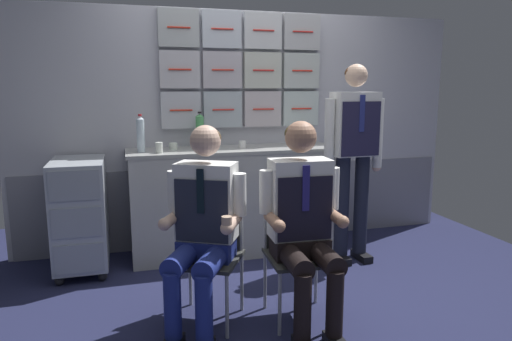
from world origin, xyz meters
name	(u,v)px	position (x,y,z in m)	size (l,w,h in m)	color
ground	(295,302)	(0.00, 0.00, -0.02)	(4.80, 4.80, 0.04)	#202344
galley_bulkhead	(244,127)	(0.00, 1.37, 1.10)	(4.20, 0.14, 2.15)	#B7B8C3
galley_counter	(235,200)	(-0.17, 1.09, 0.47)	(1.85, 0.53, 0.94)	#ACADAA
service_trolley	(80,212)	(-1.46, 0.99, 0.49)	(0.40, 0.65, 0.91)	black
folding_chair_left	(211,241)	(-0.59, -0.03, 0.50)	(0.54, 0.54, 0.82)	#A8AAAF
crew_member_left	(203,220)	(-0.67, -0.17, 0.68)	(0.59, 0.69, 1.25)	black
folding_chair_right	(295,239)	(-0.06, -0.15, 0.50)	(0.42, 0.42, 0.82)	#A8AAAF
crew_member_right	(304,216)	(-0.07, -0.31, 0.70)	(0.51, 0.64, 1.27)	black
crew_member_standing	(354,147)	(0.73, 0.60, 0.98)	(0.53, 0.26, 1.66)	black
water_bottle_tall	(141,134)	(-0.97, 1.04, 1.09)	(0.06, 0.06, 0.31)	silver
water_bottle_clear	(200,131)	(-0.45, 1.20, 1.09)	(0.07, 0.07, 0.32)	#4FA55B
coffee_cup_spare	(212,144)	(-0.37, 1.11, 0.99)	(0.06, 0.06, 0.08)	white
paper_cup_tan	(173,146)	(-0.70, 1.15, 0.97)	(0.07, 0.07, 0.06)	white
coffee_cup_white	(159,147)	(-0.83, 0.96, 0.99)	(0.06, 0.06, 0.09)	silver
espresso_cup_small	(242,144)	(-0.10, 1.07, 0.98)	(0.06, 0.06, 0.06)	white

